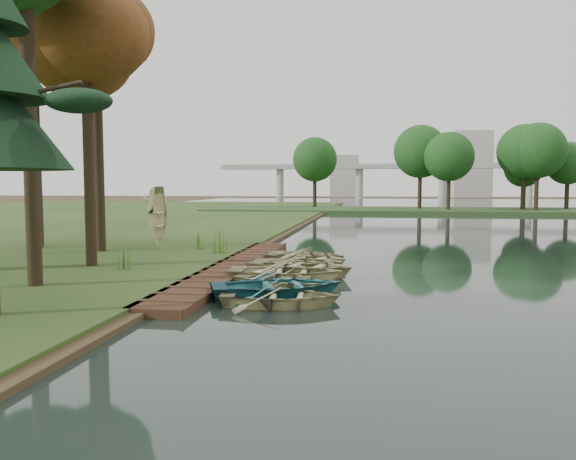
# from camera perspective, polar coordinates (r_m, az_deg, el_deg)

# --- Properties ---
(ground) EXTENTS (300.00, 300.00, 0.00)m
(ground) POSITION_cam_1_polar(r_m,az_deg,el_deg) (21.40, -1.39, -4.36)
(ground) COLOR #3D2F1D
(boardwalk) EXTENTS (1.60, 16.00, 0.30)m
(boardwalk) POSITION_cam_1_polar(r_m,az_deg,el_deg) (21.72, -5.56, -3.85)
(boardwalk) COLOR #382315
(boardwalk) RESTS_ON ground
(peninsula) EXTENTS (50.00, 14.00, 0.45)m
(peninsula) POSITION_cam_1_polar(r_m,az_deg,el_deg) (71.01, 12.21, 1.96)
(peninsula) COLOR #28431E
(peninsula) RESTS_ON ground
(far_trees) EXTENTS (45.60, 5.60, 8.80)m
(far_trees) POSITION_cam_1_polar(r_m,az_deg,el_deg) (70.89, 9.58, 7.00)
(far_trees) COLOR black
(far_trees) RESTS_ON peninsula
(bridge) EXTENTS (95.90, 4.00, 8.60)m
(bridge) POSITION_cam_1_polar(r_m,az_deg,el_deg) (141.12, 12.31, 5.98)
(bridge) COLOR #A5A5A0
(bridge) RESTS_ON ground
(building_a) EXTENTS (10.00, 8.00, 18.00)m
(building_a) POSITION_cam_1_polar(r_m,az_deg,el_deg) (163.04, 18.14, 6.33)
(building_a) COLOR #A5A5A0
(building_a) RESTS_ON ground
(building_b) EXTENTS (8.00, 8.00, 12.00)m
(building_b) POSITION_cam_1_polar(r_m,az_deg,el_deg) (166.06, 5.77, 5.46)
(building_b) COLOR #A5A5A0
(building_b) RESTS_ON ground
(rowboat_0) EXTENTS (3.41, 2.54, 0.67)m
(rowboat_0) POSITION_cam_1_polar(r_m,az_deg,el_deg) (15.27, -0.78, -6.50)
(rowboat_0) COLOR #C1BC8C
(rowboat_0) RESTS_ON water
(rowboat_1) EXTENTS (4.59, 3.95, 0.80)m
(rowboat_1) POSITION_cam_1_polar(r_m,az_deg,el_deg) (16.39, -1.07, -5.52)
(rowboat_1) COLOR #2B7079
(rowboat_1) RESTS_ON water
(rowboat_2) EXTENTS (4.13, 3.64, 0.71)m
(rowboat_2) POSITION_cam_1_polar(r_m,az_deg,el_deg) (17.61, -0.34, -4.96)
(rowboat_2) COLOR #C1BC8C
(rowboat_2) RESTS_ON water
(rowboat_3) EXTENTS (3.97, 2.90, 0.80)m
(rowboat_3) POSITION_cam_1_polar(r_m,az_deg,el_deg) (19.07, -0.30, -4.09)
(rowboat_3) COLOR #C1BC8C
(rowboat_3) RESTS_ON water
(rowboat_4) EXTENTS (4.64, 3.87, 0.83)m
(rowboat_4) POSITION_cam_1_polar(r_m,az_deg,el_deg) (20.37, 1.24, -3.50)
(rowboat_4) COLOR #C1BC8C
(rowboat_4) RESTS_ON water
(rowboat_5) EXTENTS (3.69, 2.75, 0.73)m
(rowboat_5) POSITION_cam_1_polar(r_m,az_deg,el_deg) (21.61, 0.97, -3.16)
(rowboat_5) COLOR #C1BC8C
(rowboat_5) RESTS_ON water
(rowboat_6) EXTENTS (4.36, 3.81, 0.75)m
(rowboat_6) POSITION_cam_1_polar(r_m,az_deg,el_deg) (22.93, 1.82, -2.69)
(rowboat_6) COLOR #C1BC8C
(rowboat_6) RESTS_ON water
(rowboat_7) EXTENTS (3.95, 3.27, 0.71)m
(rowboat_7) POSITION_cam_1_polar(r_m,az_deg,el_deg) (23.99, 1.90, -2.42)
(rowboat_7) COLOR #C1BC8C
(rowboat_7) RESTS_ON water
(stored_rowboat) EXTENTS (3.21, 2.47, 0.61)m
(stored_rowboat) POSITION_cam_1_polar(r_m,az_deg,el_deg) (28.30, -12.99, -1.06)
(stored_rowboat) COLOR #C1BC8C
(stored_rowboat) RESTS_ON bank
(tree_2) EXTENTS (4.59, 4.59, 10.41)m
(tree_2) POSITION_cam_1_polar(r_m,az_deg,el_deg) (22.96, -19.88, 17.82)
(tree_2) COLOR black
(tree_2) RESTS_ON bank
(tree_3) EXTENTS (5.14, 5.14, 12.29)m
(tree_3) POSITION_cam_1_polar(r_m,az_deg,el_deg) (31.57, -24.54, 16.97)
(tree_3) COLOR black
(tree_3) RESTS_ON bank
(tree_4) EXTENTS (4.08, 4.08, 12.05)m
(tree_4) POSITION_cam_1_polar(r_m,az_deg,el_deg) (28.02, -19.00, 19.03)
(tree_4) COLOR black
(tree_4) RESTS_ON bank
(tree_6) EXTENTS (5.00, 5.00, 12.46)m
(tree_6) POSITION_cam_1_polar(r_m,az_deg,el_deg) (32.95, -19.61, 16.96)
(tree_6) COLOR black
(tree_6) RESTS_ON bank
(reeds_0) EXTENTS (0.60, 0.60, 0.90)m
(reeds_0) POSITION_cam_1_polar(r_m,az_deg,el_deg) (21.16, -16.18, -2.60)
(reeds_0) COLOR #3F661E
(reeds_0) RESTS_ON bank
(reeds_1) EXTENTS (0.60, 0.60, 1.08)m
(reeds_1) POSITION_cam_1_polar(r_m,az_deg,el_deg) (25.09, -7.14, -1.15)
(reeds_1) COLOR #3F661E
(reeds_1) RESTS_ON bank
(reeds_2) EXTENTS (0.60, 0.60, 0.86)m
(reeds_2) POSITION_cam_1_polar(r_m,az_deg,el_deg) (26.79, -8.77, -1.04)
(reeds_2) COLOR #3F661E
(reeds_2) RESTS_ON bank
(reeds_3) EXTENTS (0.60, 0.60, 1.03)m
(reeds_3) POSITION_cam_1_polar(r_m,az_deg,el_deg) (25.67, -6.94, -1.07)
(reeds_3) COLOR #3F661E
(reeds_3) RESTS_ON bank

